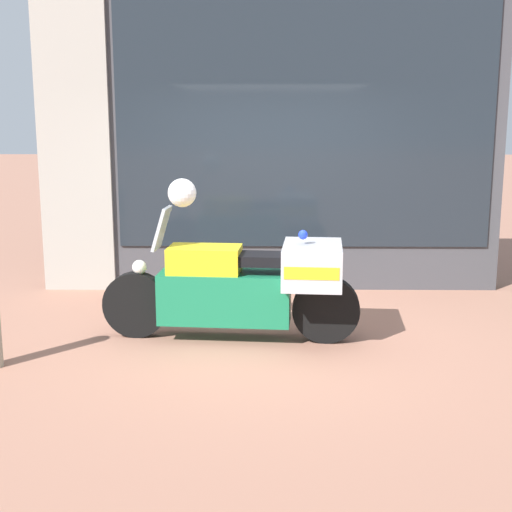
% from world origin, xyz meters
% --- Properties ---
extents(ground_plane, '(60.00, 60.00, 0.00)m').
position_xyz_m(ground_plane, '(0.00, 0.00, 0.00)').
color(ground_plane, '#9E6B56').
extents(shop_building, '(5.58, 0.55, 4.00)m').
position_xyz_m(shop_building, '(-0.39, 2.00, 2.01)').
color(shop_building, '#424247').
rests_on(shop_building, ground).
extents(window_display, '(4.26, 0.30, 1.96)m').
position_xyz_m(window_display, '(0.36, 2.03, 0.47)').
color(window_display, slate).
rests_on(window_display, ground).
extents(paramedic_motorcycle, '(2.49, 0.84, 1.28)m').
position_xyz_m(paramedic_motorcycle, '(-0.21, -0.18, 0.56)').
color(paramedic_motorcycle, black).
rests_on(paramedic_motorcycle, ground).
extents(white_helmet, '(0.27, 0.27, 0.27)m').
position_xyz_m(white_helmet, '(-0.84, -0.13, 1.42)').
color(white_helmet, white).
rests_on(white_helmet, paramedic_motorcycle).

